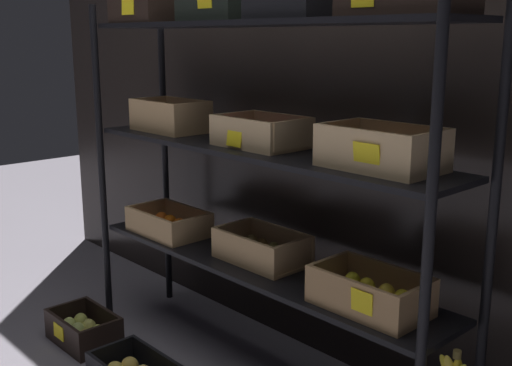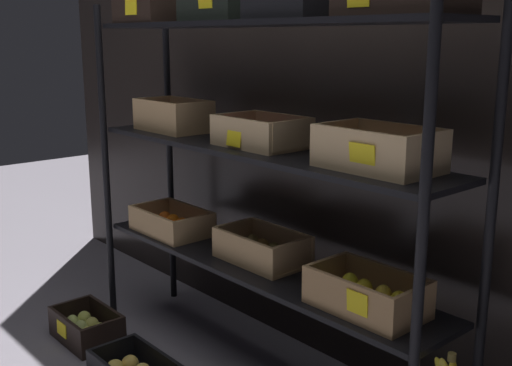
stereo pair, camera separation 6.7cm
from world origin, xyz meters
TOP-DOWN VIEW (x-y plane):
  - storefront_wall at (0.00, 0.38)m, footprint 4.14×0.12m
  - display_rack at (0.02, 0.00)m, footprint 1.87×0.39m
  - crate_ground_pear at (-0.72, -0.40)m, footprint 0.34×0.22m

SIDE VIEW (x-z plane):
  - crate_ground_pear at x=-0.72m, z-range -0.01..0.13m
  - display_rack at x=0.02m, z-range 0.20..1.75m
  - storefront_wall at x=0.00m, z-range 0.00..2.61m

